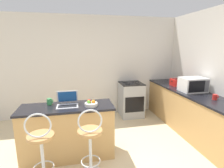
{
  "coord_description": "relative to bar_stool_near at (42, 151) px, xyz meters",
  "views": [
    {
      "loc": [
        -0.32,
        -2.0,
        1.85
      ],
      "look_at": [
        0.48,
        1.8,
        0.99
      ],
      "focal_mm": 28.0,
      "sensor_mm": 36.0,
      "label": 1
    }
  ],
  "objects": [
    {
      "name": "wall_back",
      "position": [
        0.8,
        2.42,
        0.8
      ],
      "size": [
        12.0,
        0.06,
        2.6
      ],
      "color": "silver",
      "rests_on": "ground_plane"
    },
    {
      "name": "breakfast_bar",
      "position": [
        0.32,
        0.58,
        -0.06
      ],
      "size": [
        1.5,
        0.55,
        0.89
      ],
      "color": "tan",
      "rests_on": "ground_plane"
    },
    {
      "name": "counter_right",
      "position": [
        2.88,
        0.85,
        -0.06
      ],
      "size": [
        0.67,
        3.11,
        0.89
      ],
      "color": "tan",
      "rests_on": "ground_plane"
    },
    {
      "name": "bar_stool_near",
      "position": [
        0.0,
        0.0,
        0.0
      ],
      "size": [
        0.4,
        0.4,
        1.06
      ],
      "color": "silver",
      "rests_on": "ground_plane"
    },
    {
      "name": "bar_stool_far",
      "position": [
        0.63,
        0.0,
        0.0
      ],
      "size": [
        0.4,
        0.4,
        1.06
      ],
      "color": "silver",
      "rests_on": "ground_plane"
    },
    {
      "name": "laptop",
      "position": [
        0.33,
        0.63,
        0.45
      ],
      "size": [
        0.34,
        0.3,
        0.23
      ],
      "color": "#B7BABF",
      "rests_on": "breakfast_bar"
    },
    {
      "name": "microwave",
      "position": [
        2.9,
        0.99,
        0.54
      ],
      "size": [
        0.52,
        0.37,
        0.3
      ],
      "color": "white",
      "rests_on": "counter_right"
    },
    {
      "name": "toaster",
      "position": [
        2.85,
        1.55,
        0.47
      ],
      "size": [
        0.22,
        0.26,
        0.17
      ],
      "color": "red",
      "rests_on": "counter_right"
    },
    {
      "name": "stove_range",
      "position": [
        1.89,
        2.07,
        -0.06
      ],
      "size": [
        0.58,
        0.61,
        0.9
      ],
      "color": "#9EA3A8",
      "rests_on": "ground_plane"
    },
    {
      "name": "mug_green",
      "position": [
        0.04,
        0.72,
        0.44
      ],
      "size": [
        0.1,
        0.08,
        0.1
      ],
      "color": "#338447",
      "rests_on": "breakfast_bar"
    },
    {
      "name": "mug_white",
      "position": [
        3.03,
        1.89,
        0.43
      ],
      "size": [
        0.1,
        0.08,
        0.09
      ],
      "color": "white",
      "rests_on": "counter_right"
    },
    {
      "name": "mug_red",
      "position": [
        2.92,
        0.39,
        0.44
      ],
      "size": [
        0.1,
        0.08,
        0.1
      ],
      "color": "red",
      "rests_on": "counter_right"
    },
    {
      "name": "fruit_bowl",
      "position": [
        0.7,
        0.51,
        0.43
      ],
      "size": [
        0.21,
        0.21,
        0.11
      ],
      "color": "silver",
      "rests_on": "breakfast_bar"
    }
  ]
}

